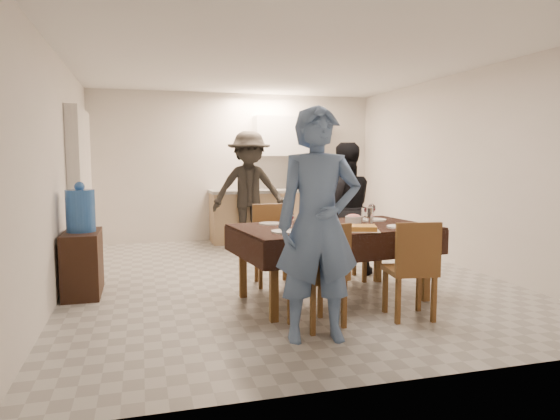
{
  "coord_description": "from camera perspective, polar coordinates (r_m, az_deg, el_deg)",
  "views": [
    {
      "loc": [
        -1.65,
        -5.82,
        1.47
      ],
      "look_at": [
        -0.11,
        -0.3,
        0.87
      ],
      "focal_mm": 32.0,
      "sensor_mm": 36.0,
      "label": 1
    }
  ],
  "objects": [
    {
      "name": "person_far",
      "position": [
        6.33,
        7.26,
        0.14
      ],
      "size": [
        0.88,
        0.72,
        1.66
      ],
      "primitive_type": "imported",
      "rotation": [
        0.0,
        0.0,
        3.02
      ],
      "color": "black",
      "rests_on": "floor"
    },
    {
      "name": "wine_glass_b",
      "position": [
        5.6,
        10.44,
        -0.27
      ],
      "size": [
        0.09,
        0.09,
        0.19
      ],
      "primitive_type": null,
      "color": "white",
      "rests_on": "dining_table"
    },
    {
      "name": "chair_far_left",
      "position": [
        5.68,
        -0.59,
        -3.16
      ],
      "size": [
        0.45,
        0.45,
        0.5
      ],
      "rotation": [
        0.0,
        0.0,
        3.06
      ],
      "color": "brown",
      "rests_on": "floor"
    },
    {
      "name": "salad_bowl",
      "position": [
        5.44,
        8.39,
        -1.07
      ],
      "size": [
        0.18,
        0.18,
        0.07
      ],
      "primitive_type": "cylinder",
      "color": "white",
      "rests_on": "dining_table"
    },
    {
      "name": "wine_glass_a",
      "position": [
        4.74,
        1.09,
        -1.26
      ],
      "size": [
        0.09,
        0.09,
        0.2
      ],
      "primitive_type": null,
      "color": "white",
      "rests_on": "dining_table"
    },
    {
      "name": "wall_back",
      "position": [
        8.98,
        -5.0,
        4.9
      ],
      "size": [
        5.0,
        0.02,
        2.6
      ],
      "primitive_type": "cube",
      "color": "silver",
      "rests_on": "floor"
    },
    {
      "name": "water_pitcher",
      "position": [
        5.25,
        9.91,
        -0.73
      ],
      "size": [
        0.12,
        0.12,
        0.18
      ],
      "primitive_type": "cylinder",
      "color": "white",
      "rests_on": "dining_table"
    },
    {
      "name": "ceiling",
      "position": [
        6.16,
        0.26,
        16.58
      ],
      "size": [
        5.0,
        6.0,
        0.02
      ],
      "primitive_type": "cube",
      "color": "white",
      "rests_on": "wall_back"
    },
    {
      "name": "plate_far_right",
      "position": [
        5.68,
        10.66,
        -1.09
      ],
      "size": [
        0.27,
        0.27,
        0.02
      ],
      "primitive_type": "cylinder",
      "color": "white",
      "rests_on": "dining_table"
    },
    {
      "name": "chair_near_left",
      "position": [
        4.27,
        4.65,
        -6.3
      ],
      "size": [
        0.52,
        0.53,
        0.5
      ],
      "rotation": [
        0.0,
        0.0,
        0.31
      ],
      "color": "brown",
      "rests_on": "floor"
    },
    {
      "name": "stub_partition",
      "position": [
        7.08,
        -21.81,
        2.17
      ],
      "size": [
        0.15,
        1.4,
        2.1
      ],
      "primitive_type": "cube",
      "color": "beige",
      "rests_on": "floor"
    },
    {
      "name": "kitchen_worktop",
      "position": [
        8.81,
        -0.75,
        2.2
      ],
      "size": [
        2.24,
        0.64,
        0.05
      ],
      "primitive_type": "cube",
      "color": "#A2A29D",
      "rests_on": "kitchen_base_cabinet"
    },
    {
      "name": "plate_near_left",
      "position": [
        4.69,
        0.68,
        -2.47
      ],
      "size": [
        0.27,
        0.27,
        0.02
      ],
      "primitive_type": "cylinder",
      "color": "white",
      "rests_on": "dining_table"
    },
    {
      "name": "chair_far_right",
      "position": [
        5.96,
        7.82,
        -2.36
      ],
      "size": [
        0.49,
        0.49,
        0.54
      ],
      "rotation": [
        0.0,
        0.0,
        3.05
      ],
      "color": "brown",
      "rests_on": "floor"
    },
    {
      "name": "microwave",
      "position": [
        8.98,
        2.94,
        3.29
      ],
      "size": [
        0.49,
        0.33,
        0.27
      ],
      "primitive_type": "imported",
      "rotation": [
        0.0,
        0.0,
        3.14
      ],
      "color": "silver",
      "rests_on": "kitchen_worktop"
    },
    {
      "name": "plate_far_left",
      "position": [
        5.26,
        -1.15,
        -1.55
      ],
      "size": [
        0.24,
        0.24,
        0.01
      ],
      "primitive_type": "cylinder",
      "color": "white",
      "rests_on": "dining_table"
    },
    {
      "name": "console",
      "position": [
        5.78,
        -21.62,
        -5.67
      ],
      "size": [
        0.37,
        0.74,
        0.68
      ],
      "primitive_type": "cube",
      "color": "black",
      "rests_on": "floor"
    },
    {
      "name": "wine_glass_c",
      "position": [
        5.36,
        2.99,
        -0.5
      ],
      "size": [
        0.08,
        0.08,
        0.18
      ],
      "primitive_type": null,
      "color": "white",
      "rests_on": "dining_table"
    },
    {
      "name": "wine_bottle",
      "position": [
        5.17,
        5.45,
        -0.06
      ],
      "size": [
        0.08,
        0.08,
        0.31
      ],
      "primitive_type": null,
      "color": "black",
      "rests_on": "dining_table"
    },
    {
      "name": "savoury_tart",
      "position": [
        4.85,
        8.91,
        -2.05
      ],
      "size": [
        0.48,
        0.41,
        0.05
      ],
      "primitive_type": "cube",
      "rotation": [
        0.0,
        0.0,
        -0.34
      ],
      "color": "gold",
      "rests_on": "dining_table"
    },
    {
      "name": "upper_cabinet",
      "position": [
        9.02,
        0.87,
        8.42
      ],
      "size": [
        1.2,
        0.34,
        0.7
      ],
      "primitive_type": "cube",
      "color": "silver",
      "rests_on": "wall_back"
    },
    {
      "name": "person_near",
      "position": [
        3.97,
        4.41,
        -1.7
      ],
      "size": [
        0.74,
        0.53,
        1.88
      ],
      "primitive_type": "imported",
      "rotation": [
        0.0,
        0.0,
        -0.13
      ],
      "color": "#53709D",
      "rests_on": "floor"
    },
    {
      "name": "mushroom_dish",
      "position": [
        5.4,
        4.56,
        -1.24
      ],
      "size": [
        0.22,
        0.22,
        0.04
      ],
      "primitive_type": "cylinder",
      "color": "white",
      "rests_on": "dining_table"
    },
    {
      "name": "chair_near_right",
      "position": [
        4.66,
        15.14,
        -5.54
      ],
      "size": [
        0.47,
        0.47,
        0.49
      ],
      "rotation": [
        0.0,
        0.0,
        -0.14
      ],
      "color": "brown",
      "rests_on": "floor"
    },
    {
      "name": "kitchen_base_cabinet",
      "position": [
        8.86,
        -0.75,
        -0.74
      ],
      "size": [
        2.2,
        0.6,
        0.86
      ],
      "primitive_type": "cube",
      "color": "#9E845F",
      "rests_on": "floor"
    },
    {
      "name": "wall_right",
      "position": [
        7.15,
        19.96,
        4.29
      ],
      "size": [
        0.02,
        6.0,
        2.6
      ],
      "primitive_type": "cube",
      "color": "silver",
      "rests_on": "floor"
    },
    {
      "name": "dining_table",
      "position": [
        5.17,
        6.14,
        -2.2
      ],
      "size": [
        2.1,
        1.39,
        0.77
      ],
      "rotation": [
        0.0,
        0.0,
        0.13
      ],
      "color": "black",
      "rests_on": "floor"
    },
    {
      "name": "wall_left",
      "position": [
        5.89,
        -23.93,
        3.84
      ],
      "size": [
        0.02,
        6.0,
        2.6
      ],
      "primitive_type": "cube",
      "color": "silver",
      "rests_on": "floor"
    },
    {
      "name": "floor",
      "position": [
        6.23,
        0.25,
        -7.65
      ],
      "size": [
        5.0,
        6.0,
        0.02
      ],
      "primitive_type": "cube",
      "color": "#B2B2AD",
      "rests_on": "ground"
    },
    {
      "name": "water_jug",
      "position": [
        5.7,
        -21.84,
        -0.08
      ],
      "size": [
        0.3,
        0.3,
        0.45
      ],
      "primitive_type": "cylinder",
      "color": "#366FC7",
      "rests_on": "console"
    },
    {
      "name": "wall_front",
      "position": [
        3.27,
        14.76,
        2.84
      ],
      "size": [
        5.0,
        0.02,
        2.6
      ],
      "primitive_type": "cube",
      "color": "silver",
      "rests_on": "floor"
    },
    {
      "name": "plate_near_right",
      "position": [
        5.15,
        13.61,
        -1.87
      ],
      "size": [
        0.27,
        0.27,
        0.02
      ],
      "primitive_type": "cylinder",
      "color": "white",
      "rests_on": "dining_table"
    },
    {
      "name": "person_kitchen",
      "position": [
        8.25,
        -3.52,
        2.38
      ],
      "size": [
        1.23,
        0.71,
        1.9
      ],
      "primitive_type": "imported",
      "color": "black",
      "rests_on": "floor"
    }
  ]
}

